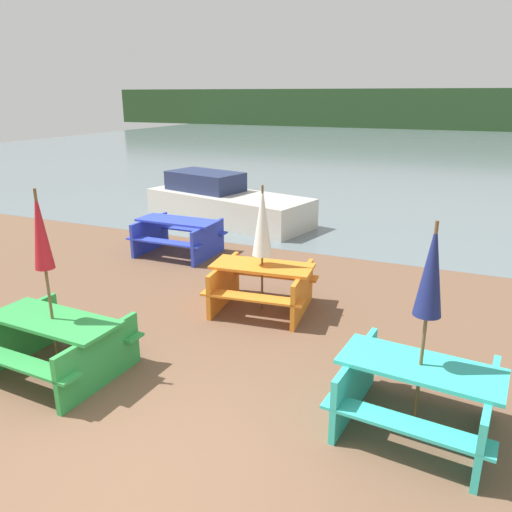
% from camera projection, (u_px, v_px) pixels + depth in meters
% --- Properties ---
extents(ground_plane, '(60.00, 60.00, 0.00)m').
position_uv_depth(ground_plane, '(134.00, 479.00, 4.67)').
color(ground_plane, brown).
extents(water, '(60.00, 50.00, 0.00)m').
position_uv_depth(water, '(435.00, 149.00, 32.87)').
color(water, slate).
rests_on(water, ground_plane).
extents(far_treeline, '(80.00, 1.60, 4.00)m').
position_uv_depth(far_treeline, '(454.00, 109.00, 49.68)').
color(far_treeline, '#284723').
rests_on(far_treeline, water).
extents(picnic_table_green, '(1.80, 1.46, 0.76)m').
position_uv_depth(picnic_table_green, '(55.00, 340.00, 6.34)').
color(picnic_table_green, green).
rests_on(picnic_table_green, ground_plane).
extents(picnic_table_teal, '(1.77, 1.54, 0.78)m').
position_uv_depth(picnic_table_teal, '(418.00, 391.00, 5.23)').
color(picnic_table_teal, '#33B7A8').
rests_on(picnic_table_teal, ground_plane).
extents(picnic_table_orange, '(1.78, 1.55, 0.78)m').
position_uv_depth(picnic_table_orange, '(262.00, 283.00, 8.23)').
color(picnic_table_orange, orange).
rests_on(picnic_table_orange, ground_plane).
extents(picnic_table_blue, '(1.80, 1.38, 0.80)m').
position_uv_depth(picnic_table_blue, '(178.00, 234.00, 11.10)').
color(picnic_table_blue, blue).
rests_on(picnic_table_blue, ground_plane).
extents(umbrella_white, '(0.32, 0.32, 2.09)m').
position_uv_depth(umbrella_white, '(262.00, 221.00, 7.90)').
color(umbrella_white, brown).
rests_on(umbrella_white, ground_plane).
extents(umbrella_crimson, '(0.23, 0.23, 2.40)m').
position_uv_depth(umbrella_crimson, '(40.00, 233.00, 5.90)').
color(umbrella_crimson, brown).
rests_on(umbrella_crimson, ground_plane).
extents(umbrella_navy, '(0.28, 0.28, 2.31)m').
position_uv_depth(umbrella_navy, '(431.00, 272.00, 4.82)').
color(umbrella_navy, brown).
rests_on(umbrella_navy, ground_plane).
extents(boat, '(5.08, 2.84, 1.32)m').
position_uv_depth(boat, '(225.00, 203.00, 14.07)').
color(boat, beige).
rests_on(boat, water).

